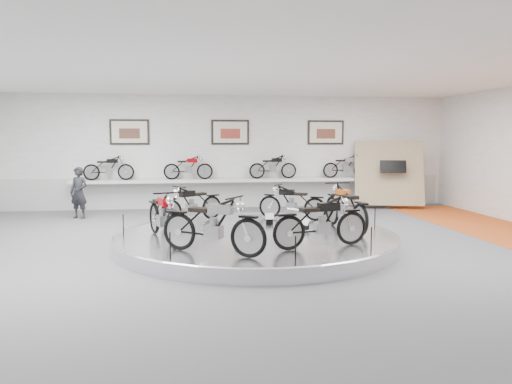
{
  "coord_description": "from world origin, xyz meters",
  "views": [
    {
      "loc": [
        -1.53,
        -10.85,
        2.44
      ],
      "look_at": [
        0.05,
        0.6,
        1.22
      ],
      "focal_mm": 35.0,
      "sensor_mm": 36.0,
      "label": 1
    }
  ],
  "objects": [
    {
      "name": "shelf_bike_c",
      "position": [
        1.5,
        6.7,
        1.42
      ],
      "size": [
        1.22,
        0.43,
        0.73
      ],
      "primitive_type": null,
      "color": "black",
      "rests_on": "shelf"
    },
    {
      "name": "shelf",
      "position": [
        0.0,
        6.7,
        1.0
      ],
      "size": [
        11.0,
        0.55,
        0.1
      ],
      "primitive_type": "cube",
      "color": "silver",
      "rests_on": "wall_back"
    },
    {
      "name": "bike_c",
      "position": [
        -1.42,
        2.1,
        0.78
      ],
      "size": [
        1.67,
        1.44,
        0.97
      ],
      "primitive_type": null,
      "rotation": [
        0.0,
        0.0,
        3.77
      ],
      "color": "black",
      "rests_on": "display_platform"
    },
    {
      "name": "poster_center",
      "position": [
        0.0,
        6.96,
        2.7
      ],
      "size": [
        1.35,
        0.06,
        0.88
      ],
      "primitive_type": "cube",
      "color": "beige",
      "rests_on": "wall_back"
    },
    {
      "name": "bike_b",
      "position": [
        1.23,
        2.13,
        0.77
      ],
      "size": [
        1.67,
        1.29,
        0.94
      ],
      "primitive_type": null,
      "rotation": [
        0.0,
        0.0,
        2.62
      ],
      "color": "black",
      "rests_on": "display_platform"
    },
    {
      "name": "ceiling",
      "position": [
        0.0,
        0.0,
        4.0
      ],
      "size": [
        16.0,
        16.0,
        0.0
      ],
      "primitive_type": "plane",
      "rotation": [
        3.14,
        0.0,
        0.0
      ],
      "color": "white",
      "rests_on": "wall_back"
    },
    {
      "name": "shelf_bike_a",
      "position": [
        -4.2,
        6.7,
        1.42
      ],
      "size": [
        1.22,
        0.43,
        0.73
      ],
      "primitive_type": null,
      "color": "black",
      "rests_on": "shelf"
    },
    {
      "name": "bike_e",
      "position": [
        -1.08,
        -1.63,
        0.86
      ],
      "size": [
        1.94,
        1.6,
        1.11
      ],
      "primitive_type": null,
      "rotation": [
        0.0,
        0.0,
        5.69
      ],
      "color": "#9E9DA2",
      "rests_on": "display_platform"
    },
    {
      "name": "bike_d",
      "position": [
        -2.07,
        -0.1,
        0.83
      ],
      "size": [
        1.16,
        1.92,
        1.07
      ],
      "primitive_type": null,
      "rotation": [
        0.0,
        0.0,
        5.02
      ],
      "color": "#8C0007",
      "rests_on": "display_platform"
    },
    {
      "name": "bike_f",
      "position": [
        1.08,
        -1.37,
        0.82
      ],
      "size": [
        1.87,
        1.03,
        1.04
      ],
      "primitive_type": null,
      "rotation": [
        0.0,
        0.0,
        6.53
      ],
      "color": "black",
      "rests_on": "display_platform"
    },
    {
      "name": "bike_a",
      "position": [
        2.16,
        0.42,
        0.86
      ],
      "size": [
        0.91,
        1.96,
        1.11
      ],
      "primitive_type": null,
      "rotation": [
        0.0,
        0.0,
        1.7
      ],
      "color": "#C85D1B",
      "rests_on": "display_platform"
    },
    {
      "name": "shelf_bike_d",
      "position": [
        4.2,
        6.7,
        1.42
      ],
      "size": [
        1.22,
        0.43,
        0.73
      ],
      "primitive_type": null,
      "color": "#9E9DA2",
      "rests_on": "shelf"
    },
    {
      "name": "floor",
      "position": [
        0.0,
        0.0,
        0.0
      ],
      "size": [
        16.0,
        16.0,
        0.0
      ],
      "primitive_type": "plane",
      "color": "#555558",
      "rests_on": "ground"
    },
    {
      "name": "wall_back",
      "position": [
        0.0,
        7.0,
        2.0
      ],
      "size": [
        16.0,
        0.0,
        16.0
      ],
      "primitive_type": "plane",
      "rotation": [
        1.57,
        0.0,
        0.0
      ],
      "color": "white",
      "rests_on": "floor"
    },
    {
      "name": "display_platform",
      "position": [
        0.0,
        0.3,
        0.15
      ],
      "size": [
        6.4,
        6.4,
        0.3
      ],
      "primitive_type": "cylinder",
      "color": "silver",
      "rests_on": "floor"
    },
    {
      "name": "wall_front",
      "position": [
        0.0,
        -7.0,
        2.0
      ],
      "size": [
        16.0,
        0.0,
        16.0
      ],
      "primitive_type": "plane",
      "rotation": [
        -1.57,
        0.0,
        0.0
      ],
      "color": "white",
      "rests_on": "floor"
    },
    {
      "name": "poster_right",
      "position": [
        3.5,
        6.96,
        2.7
      ],
      "size": [
        1.35,
        0.06,
        0.88
      ],
      "primitive_type": "cube",
      "color": "beige",
      "rests_on": "wall_back"
    },
    {
      "name": "platform_rim",
      "position": [
        0.0,
        0.3,
        0.27
      ],
      "size": [
        6.4,
        6.4,
        0.1
      ],
      "primitive_type": "torus",
      "color": "#B2B2BA",
      "rests_on": "display_platform"
    },
    {
      "name": "display_panel",
      "position": [
        5.6,
        6.1,
        1.25
      ],
      "size": [
        2.56,
        1.52,
        2.3
      ],
      "primitive_type": "cube",
      "rotation": [
        -0.35,
        0.0,
        -0.26
      ],
      "color": "tan",
      "rests_on": "floor"
    },
    {
      "name": "dado_band",
      "position": [
        0.0,
        6.98,
        0.55
      ],
      "size": [
        15.68,
        0.04,
        1.1
      ],
      "primitive_type": "cube",
      "color": "#BCBCBA",
      "rests_on": "floor"
    },
    {
      "name": "poster_left",
      "position": [
        -3.5,
        6.96,
        2.7
      ],
      "size": [
        1.35,
        0.06,
        0.88
      ],
      "primitive_type": "cube",
      "color": "beige",
      "rests_on": "wall_back"
    },
    {
      "name": "visitor",
      "position": [
        -4.87,
        5.08,
        0.8
      ],
      "size": [
        0.69,
        0.59,
        1.6
      ],
      "primitive_type": "imported",
      "rotation": [
        0.0,
        0.0,
        -0.42
      ],
      "color": "black",
      "rests_on": "floor"
    },
    {
      "name": "shelf_bike_b",
      "position": [
        -1.5,
        6.7,
        1.42
      ],
      "size": [
        1.22,
        0.43,
        0.73
      ],
      "primitive_type": null,
      "color": "#8C0007",
      "rests_on": "shelf"
    }
  ]
}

